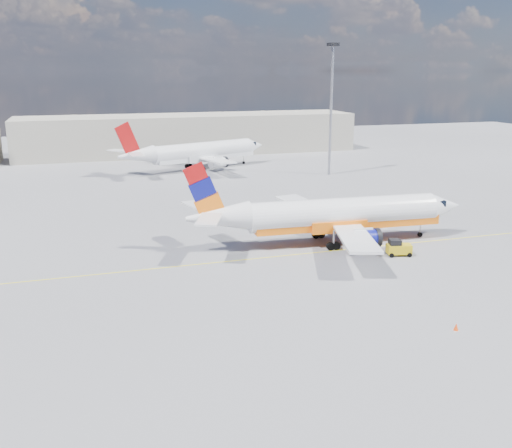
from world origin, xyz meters
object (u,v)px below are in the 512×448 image
object	(u,v)px
main_jet	(334,215)
traffic_cone	(456,327)
gse_tug	(398,248)
second_jet	(199,152)

from	to	relation	value
main_jet	traffic_cone	xyz separation A→B (m)	(-0.70, -20.90, -2.70)
main_jet	gse_tug	world-z (taller)	main_jet
main_jet	gse_tug	bearing A→B (deg)	-49.32
main_jet	traffic_cone	distance (m)	21.08
second_jet	traffic_cone	xyz separation A→B (m)	(3.01, -69.11, -2.77)
main_jet	gse_tug	size ratio (longest dim) A/B	11.96
second_jet	gse_tug	xyz separation A→B (m)	(7.86, -53.64, -2.28)
gse_tug	traffic_cone	size ratio (longest dim) A/B	4.53
main_jet	gse_tug	xyz separation A→B (m)	(4.15, -5.43, -2.21)
gse_tug	traffic_cone	xyz separation A→B (m)	(-4.84, -15.47, -0.49)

